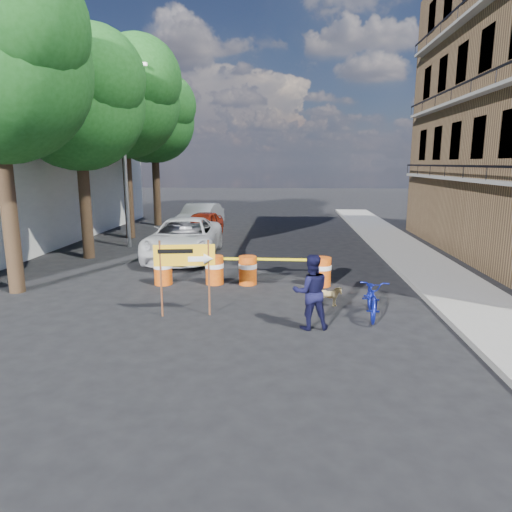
# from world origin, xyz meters

# --- Properties ---
(ground) EXTENTS (120.00, 120.00, 0.00)m
(ground) POSITION_xyz_m (0.00, 0.00, 0.00)
(ground) COLOR black
(ground) RESTS_ON ground
(sidewalk_east) EXTENTS (2.40, 40.00, 0.15)m
(sidewalk_east) POSITION_xyz_m (6.20, 6.00, 0.07)
(sidewalk_east) COLOR gray
(sidewalk_east) RESTS_ON ground
(tree_mid_a) EXTENTS (5.25, 5.00, 8.68)m
(tree_mid_a) POSITION_xyz_m (-6.74, 7.00, 6.01)
(tree_mid_a) COLOR #332316
(tree_mid_a) RESTS_ON ground
(tree_mid_b) EXTENTS (5.67, 5.40, 9.62)m
(tree_mid_b) POSITION_xyz_m (-6.73, 12.00, 6.71)
(tree_mid_b) COLOR #332316
(tree_mid_b) RESTS_ON ground
(tree_far) EXTENTS (5.04, 4.80, 8.84)m
(tree_far) POSITION_xyz_m (-6.74, 17.00, 6.22)
(tree_far) COLOR #332316
(tree_far) RESTS_ON ground
(streetlamp) EXTENTS (1.25, 0.18, 8.00)m
(streetlamp) POSITION_xyz_m (-5.93, 9.50, 4.38)
(streetlamp) COLOR gray
(streetlamp) RESTS_ON ground
(barrel_far_left) EXTENTS (0.58, 0.58, 0.90)m
(barrel_far_left) POSITION_xyz_m (-2.70, 3.15, 0.47)
(barrel_far_left) COLOR #C4390B
(barrel_far_left) RESTS_ON ground
(barrel_mid_left) EXTENTS (0.58, 0.58, 0.90)m
(barrel_mid_left) POSITION_xyz_m (-1.10, 3.31, 0.47)
(barrel_mid_left) COLOR #C4390B
(barrel_mid_left) RESTS_ON ground
(barrel_mid_right) EXTENTS (0.58, 0.58, 0.90)m
(barrel_mid_right) POSITION_xyz_m (-0.05, 3.33, 0.47)
(barrel_mid_right) COLOR #C4390B
(barrel_mid_right) RESTS_ON ground
(barrel_far_right) EXTENTS (0.58, 0.58, 0.90)m
(barrel_far_right) POSITION_xyz_m (2.26, 3.31, 0.47)
(barrel_far_right) COLOR #C4390B
(barrel_far_right) RESTS_ON ground
(detour_sign) EXTENTS (1.48, 0.36, 1.92)m
(detour_sign) POSITION_xyz_m (-1.13, 0.25, 1.41)
(detour_sign) COLOR #592D19
(detour_sign) RESTS_ON ground
(pedestrian) EXTENTS (0.94, 0.78, 1.75)m
(pedestrian) POSITION_xyz_m (1.73, -0.46, 0.87)
(pedestrian) COLOR black
(pedestrian) RESTS_ON ground
(bicycle) EXTENTS (0.77, 1.07, 1.92)m
(bicycle) POSITION_xyz_m (3.30, 0.53, 0.96)
(bicycle) COLOR #121E99
(bicycle) RESTS_ON ground
(dog) EXTENTS (0.67, 0.32, 0.56)m
(dog) POSITION_xyz_m (2.30, 1.20, 0.28)
(dog) COLOR #E5C983
(dog) RESTS_ON ground
(suv_white) EXTENTS (2.93, 5.84, 1.59)m
(suv_white) POSITION_xyz_m (-2.95, 7.25, 0.79)
(suv_white) COLOR silver
(suv_white) RESTS_ON ground
(sedan_red) EXTENTS (1.97, 4.03, 1.32)m
(sedan_red) POSITION_xyz_m (-3.18, 12.48, 0.66)
(sedan_red) COLOR maroon
(sedan_red) RESTS_ON ground
(sedan_silver) EXTENTS (2.13, 4.82, 1.54)m
(sedan_silver) POSITION_xyz_m (-3.69, 14.54, 0.77)
(sedan_silver) COLOR #B0B3B7
(sedan_silver) RESTS_ON ground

